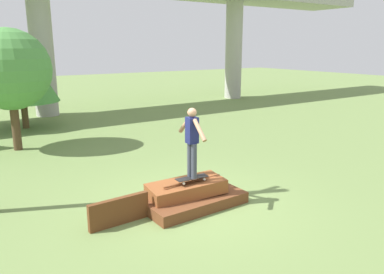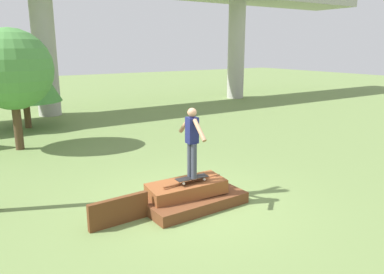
% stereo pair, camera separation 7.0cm
% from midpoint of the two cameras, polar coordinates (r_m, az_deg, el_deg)
% --- Properties ---
extents(ground_plane, '(80.00, 80.00, 0.00)m').
position_cam_midpoint_polar(ground_plane, '(8.38, -0.12, -10.32)').
color(ground_plane, olive).
extents(scrap_pile, '(2.24, 1.25, 0.58)m').
position_cam_midpoint_polar(scrap_pile, '(8.30, -0.50, -8.91)').
color(scrap_pile, brown).
rests_on(scrap_pile, ground_plane).
extents(scrap_plank_loose, '(1.25, 0.17, 0.54)m').
position_cam_midpoint_polar(scrap_plank_loose, '(7.59, -11.31, -11.02)').
color(scrap_plank_loose, '#5B3319').
rests_on(scrap_plank_loose, ground_plane).
extents(skateboard, '(0.74, 0.26, 0.09)m').
position_cam_midpoint_polar(skateboard, '(8.08, -0.25, -6.26)').
color(skateboard, black).
rests_on(skateboard, scrap_pile).
extents(skater, '(0.23, 1.07, 1.51)m').
position_cam_midpoint_polar(skater, '(7.82, -0.26, -0.22)').
color(skater, '#383D4C').
rests_on(skater, skateboard).
extents(tree_behind_left, '(2.64, 2.64, 4.00)m').
position_cam_midpoint_polar(tree_behind_left, '(13.60, -26.20, 9.19)').
color(tree_behind_left, '#4C3823').
rests_on(tree_behind_left, ground_plane).
extents(tree_mid_back, '(2.96, 2.96, 3.84)m').
position_cam_midpoint_polar(tree_mid_back, '(17.26, -24.83, 9.32)').
color(tree_mid_back, brown).
rests_on(tree_mid_back, ground_plane).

